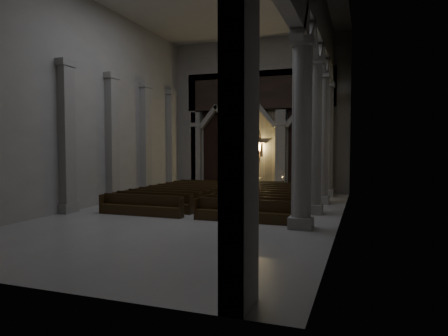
% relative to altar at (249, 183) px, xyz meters
% --- Properties ---
extents(room, '(24.00, 24.10, 12.00)m').
position_rel_altar_xyz_m(room, '(0.61, -11.02, 6.99)').
color(room, '#A09C97').
rests_on(room, ground).
extents(sanctuary_wall, '(14.00, 0.77, 12.00)m').
position_rel_altar_xyz_m(sanctuary_wall, '(0.61, 0.52, 6.01)').
color(sanctuary_wall, gray).
rests_on(sanctuary_wall, ground).
extents(right_arcade, '(1.00, 24.00, 12.00)m').
position_rel_altar_xyz_m(right_arcade, '(6.11, -9.69, 7.22)').
color(right_arcade, gray).
rests_on(right_arcade, ground).
extents(left_pilasters, '(0.60, 13.00, 8.03)m').
position_rel_altar_xyz_m(left_pilasters, '(-6.14, -7.52, 3.30)').
color(left_pilasters, gray).
rests_on(left_pilasters, ground).
extents(sanctuary_step, '(8.50, 2.60, 0.15)m').
position_rel_altar_xyz_m(sanctuary_step, '(0.61, -0.42, -0.53)').
color(sanctuary_step, gray).
rests_on(sanctuary_step, ground).
extents(altar, '(1.79, 0.71, 0.91)m').
position_rel_altar_xyz_m(altar, '(0.00, 0.00, 0.00)').
color(altar, beige).
rests_on(altar, sanctuary_step).
extents(altar_rail, '(5.21, 0.09, 1.02)m').
position_rel_altar_xyz_m(altar_rail, '(0.61, -2.17, 0.07)').
color(altar_rail, black).
rests_on(altar_rail, ground).
extents(candle_stand_left, '(0.25, 0.25, 1.50)m').
position_rel_altar_xyz_m(candle_stand_left, '(-2.03, -1.46, -0.20)').
color(candle_stand_left, olive).
rests_on(candle_stand_left, ground).
extents(candle_stand_right, '(0.22, 0.22, 1.30)m').
position_rel_altar_xyz_m(candle_stand_right, '(2.97, -1.64, -0.25)').
color(candle_stand_right, olive).
rests_on(candle_stand_right, ground).
extents(pews, '(10.08, 9.81, 1.04)m').
position_rel_altar_xyz_m(pews, '(0.61, -8.28, -0.27)').
color(pews, black).
rests_on(pews, ground).
extents(worshipper, '(0.44, 0.32, 1.12)m').
position_rel_altar_xyz_m(worshipper, '(0.56, -3.42, -0.05)').
color(worshipper, black).
rests_on(worshipper, ground).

